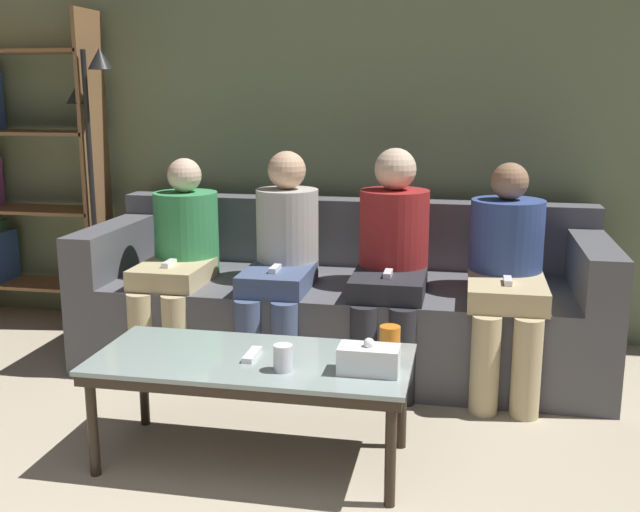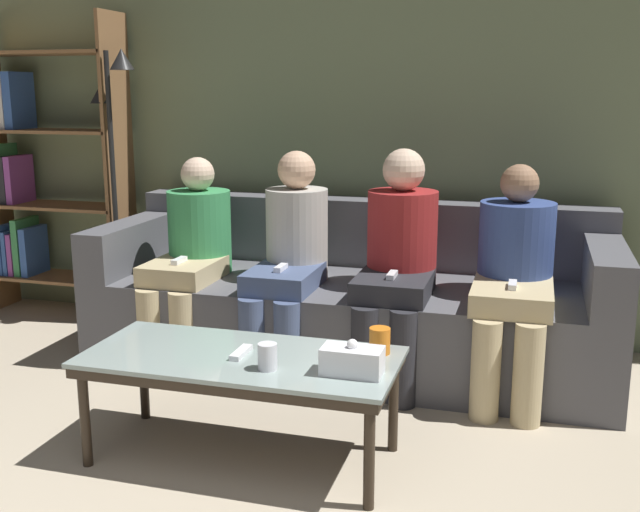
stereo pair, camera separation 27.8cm
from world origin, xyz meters
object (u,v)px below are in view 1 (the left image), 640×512
seated_person_right_end (506,268)px  seated_person_left_end (180,254)px  standing_lamp (94,162)px  seated_person_mid_left (282,255)px  game_remote (252,355)px  seated_person_mid_right (392,256)px  coffee_table (252,367)px  bookshelf (6,174)px  couch (343,304)px  tissue_box (369,359)px  cup_near_left (390,339)px  cup_near_right (283,358)px

seated_person_right_end → seated_person_left_end: bearing=179.7°
standing_lamp → seated_person_mid_left: standing_lamp is taller
game_remote → seated_person_mid_right: 1.11m
coffee_table → bookshelf: size_ratio=0.65×
couch → seated_person_mid_right: seated_person_mid_right is taller
game_remote → seated_person_mid_right: bearing=66.9°
tissue_box → bookshelf: bearing=146.9°
cup_near_left → tissue_box: tissue_box is taller
couch → coffee_table: 1.22m
seated_person_mid_right → seated_person_right_end: 0.56m
couch → tissue_box: bearing=-76.5°
game_remote → seated_person_right_end: seated_person_right_end is taller
cup_near_right → seated_person_mid_left: (-0.28, 1.11, 0.13)m
tissue_box → seated_person_mid_left: 1.22m
couch → seated_person_right_end: 0.91m
seated_person_left_end → cup_near_right: bearing=-53.1°
bookshelf → seated_person_mid_left: 2.00m
couch → bookshelf: bookshelf is taller
game_remote → seated_person_right_end: (0.98, 0.99, 0.16)m
couch → cup_near_right: 1.33m
game_remote → seated_person_right_end: bearing=45.1°
seated_person_mid_left → seated_person_mid_right: bearing=1.5°
couch → seated_person_left_end: 0.91m
coffee_table → seated_person_right_end: size_ratio=1.12×
cup_near_right → standing_lamp: 2.20m
tissue_box → seated_person_mid_left: seated_person_mid_left is taller
couch → bookshelf: (-2.17, 0.34, 0.62)m
cup_near_right → seated_person_mid_left: size_ratio=0.09×
coffee_table → game_remote: 0.05m
couch → standing_lamp: size_ratio=1.61×
bookshelf → seated_person_left_end: (1.34, -0.55, -0.33)m
coffee_table → seated_person_left_end: (-0.68, 0.99, 0.20)m
game_remote → seated_person_left_end: 1.21m
seated_person_mid_left → tissue_box: bearing=-61.2°
bookshelf → seated_person_right_end: size_ratio=1.73×
cup_near_left → tissue_box: bearing=-102.0°
coffee_table → cup_near_right: (0.15, -0.12, 0.09)m
seated_person_right_end → game_remote: bearing=-134.9°
couch → cup_near_left: (0.36, -1.04, 0.18)m
bookshelf → seated_person_right_end: bearing=-10.5°
coffee_table → seated_person_mid_left: (-0.13, 0.99, 0.22)m
tissue_box → seated_person_mid_left: bearing=118.8°
coffee_table → seated_person_mid_right: bearing=66.9°
game_remote → bookshelf: bookshelf is taller
bookshelf → standing_lamp: bookshelf is taller
cup_near_right → bookshelf: bookshelf is taller
standing_lamp → seated_person_mid_right: size_ratio=1.44×
coffee_table → cup_near_right: size_ratio=12.35×
standing_lamp → seated_person_mid_left: bearing=-18.6°
coffee_table → seated_person_right_end: (0.98, 0.99, 0.21)m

